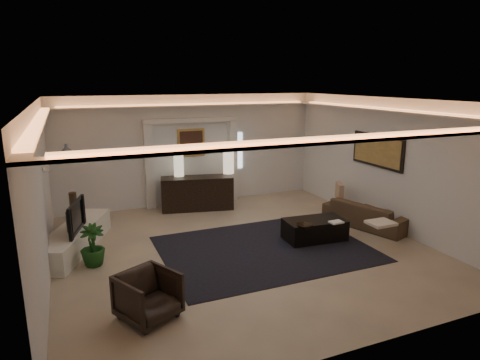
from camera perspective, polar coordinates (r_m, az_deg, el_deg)
name	(u,v)px	position (r m, az deg, el deg)	size (l,w,h in m)	color
floor	(242,248)	(8.43, 0.33, -9.30)	(7.00, 7.00, 0.00)	tan
ceiling	(243,101)	(7.78, 0.36, 10.79)	(7.00, 7.00, 0.00)	white
wall_back	(191,150)	(11.23, -6.70, 4.09)	(7.00, 7.00, 0.00)	silver
wall_front	(361,241)	(5.09, 16.13, -7.97)	(7.00, 7.00, 0.00)	silver
wall_left	(41,197)	(7.39, -25.51, -2.08)	(7.00, 7.00, 0.00)	silver
wall_right	(387,164)	(9.86, 19.41, 2.11)	(7.00, 7.00, 0.00)	silver
cove_soffit	(243,116)	(7.80, 0.35, 8.74)	(7.00, 7.00, 0.04)	silver
daylight_slit	(238,151)	(11.66, -0.26, 4.04)	(0.25, 0.03, 1.00)	white
area_rug	(265,249)	(8.42, 3.41, -9.33)	(4.00, 3.00, 0.01)	black
pilaster_left	(149,167)	(10.94, -12.30, 1.76)	(0.22, 0.20, 2.20)	silver
pilaster_right	(233,160)	(11.56, -1.03, 2.69)	(0.22, 0.20, 2.20)	silver
alcove_header	(191,120)	(11.03, -6.67, 8.12)	(2.52, 0.20, 0.12)	silver
painting_frame	(191,143)	(11.17, -6.68, 5.08)	(0.74, 0.04, 0.74)	tan
painting_canvas	(191,143)	(11.14, -6.65, 5.06)	(0.62, 0.02, 0.62)	#4C2D1E
art_panel_frame	(377,151)	(10.02, 18.25, 3.82)	(0.04, 1.64, 0.74)	black
art_panel_gold	(377,151)	(10.01, 18.14, 3.82)	(0.02, 1.50, 0.62)	tan
wall_sconce	(326,141)	(11.46, 11.70, 5.26)	(0.12, 0.12, 0.22)	black
wall_niche	(46,168)	(8.71, -24.90, 1.53)	(0.10, 0.55, 0.04)	silver
console	(197,194)	(10.82, -5.86, -1.94)	(1.82, 0.57, 0.91)	black
lamp_left	(179,167)	(10.83, -8.35, 1.75)	(0.25, 0.25, 0.56)	beige
lamp_right	(229,165)	(11.04, -1.58, 2.12)	(0.29, 0.29, 0.64)	#F7DFB8
media_ledge	(75,239)	(8.91, -21.61, -7.45)	(0.62, 2.47, 0.46)	silver
tv	(71,217)	(8.51, -22.06, -4.72)	(0.14, 1.04, 0.60)	black
figurine	(73,203)	(9.85, -21.79, -2.96)	(0.16, 0.16, 0.43)	#402D1E
ginger_jar	(67,153)	(9.05, -22.57, 3.43)	(0.34, 0.34, 0.35)	slate
plant	(92,245)	(8.02, -19.49, -8.42)	(0.43, 0.43, 0.76)	#154014
sofa	(367,214)	(9.99, 16.89, -4.47)	(0.76, 1.95, 0.57)	#502F1E
throw_blanket	(381,223)	(8.64, 18.67, -5.58)	(0.50, 0.41, 0.05)	beige
throw_pillow	(339,191)	(10.74, 13.42, -1.53)	(0.12, 0.41, 0.41)	tan
coffee_table	(314,230)	(8.94, 10.12, -6.75)	(1.25, 0.68, 0.47)	black
bowl	(304,227)	(8.35, 8.76, -6.39)	(0.32, 0.32, 0.08)	black
magazine	(336,223)	(8.76, 12.98, -5.80)	(0.27, 0.19, 0.03)	white
armchair	(148,296)	(6.16, -12.41, -15.20)	(0.73, 0.75, 0.68)	#34281F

